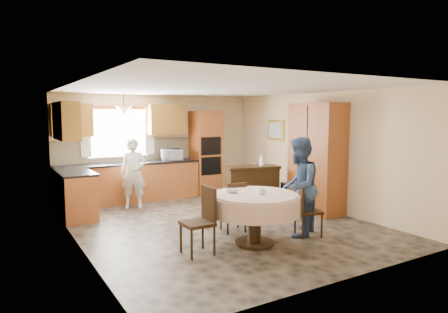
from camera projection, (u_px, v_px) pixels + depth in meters
The scene contains 36 objects.
floor at pixel (219, 224), 7.45m from camera, with size 5.00×6.00×0.01m, color brown.
ceiling at pixel (219, 88), 7.19m from camera, with size 5.00×6.00×0.01m, color white.
wall_back at pixel (158, 146), 9.89m from camera, with size 5.00×0.02×2.50m, color beige.
wall_front at pixel (344, 180), 4.76m from camera, with size 5.00×0.02×2.50m, color beige.
wall_left at pixel (76, 166), 6.05m from camera, with size 0.02×6.00×2.50m, color beige.
wall_right at pixel (319, 151), 8.59m from camera, with size 0.02×6.00×2.50m, color beige.
window at pixel (118, 133), 9.33m from camera, with size 1.40×0.03×1.10m, color white.
curtain_left at pixel (85, 132), 8.90m from camera, with size 0.22×0.02×1.15m, color white.
curtain_right at pixel (150, 130), 9.66m from camera, with size 0.22×0.02×1.15m, color white.
base_cab_back at pixel (129, 183), 9.28m from camera, with size 3.30×0.60×0.88m, color #BD6632.
counter_back at pixel (129, 164), 9.24m from camera, with size 3.30×0.64×0.04m, color black.
base_cab_left at pixel (76, 196), 7.83m from camera, with size 0.60×1.20×0.88m, color #BD6632.
counter_left at pixel (75, 173), 7.78m from camera, with size 0.64×1.20×0.04m, color black.
backsplash at pixel (125, 151), 9.45m from camera, with size 3.30×0.02×0.55m, color beige.
wall_cab_left at pixel (72, 120), 8.64m from camera, with size 0.85×0.33×0.72m, color #B47E2D.
wall_cab_right at pixel (166, 119), 9.75m from camera, with size 0.90×0.33×0.72m, color #B47E2D.
wall_cab_side at pixel (66, 121), 7.61m from camera, with size 0.33×1.20×0.72m, color #B47E2D.
oven_tower at pixel (205, 153), 10.23m from camera, with size 0.66×0.62×2.12m, color #BD6632.
oven_upper at pixel (211, 146), 9.94m from camera, with size 0.56×0.01×0.45m, color black.
oven_lower at pixel (211, 166), 9.99m from camera, with size 0.56×0.01×0.45m, color black.
pendant at pixel (124, 110), 8.86m from camera, with size 0.36×0.36×0.18m, color beige.
sideboard at pixel (252, 188), 8.81m from camera, with size 1.18×0.49×0.85m, color #311F0D.
space_heater at pixel (290, 193), 9.04m from camera, with size 0.37×0.26×0.50m, color black.
cupboard at pixel (317, 158), 8.27m from camera, with size 0.59×1.19×2.26m, color #BD6632.
dining_table at pixel (255, 205), 6.23m from camera, with size 1.41×1.41×0.80m.
chair_left at pixel (202, 217), 5.82m from camera, with size 0.42×0.42×0.98m.
chair_back at pixel (235, 205), 6.86m from camera, with size 0.44×0.44×0.88m.
chair_right at pixel (304, 207), 6.66m from camera, with size 0.49×0.49×0.90m.
framed_picture at pixel (276, 130), 9.79m from camera, with size 0.06×0.59×0.49m.
microwave at pixel (172, 155), 9.71m from camera, with size 0.49×0.33×0.27m, color silver.
person_sink at pixel (133, 173), 8.67m from camera, with size 0.55×0.36×1.51m, color silver.
person_dining at pixel (299, 187), 6.67m from camera, with size 0.81×0.63×1.66m, color #334970.
bowl_sideboard at pixel (242, 168), 8.64m from camera, with size 0.21×0.21×0.05m, color #B2B2B2.
bottle_sideboard at pixel (262, 161), 8.89m from camera, with size 0.12×0.12×0.31m, color silver.
cup_table at pixel (262, 192), 6.12m from camera, with size 0.12×0.12×0.09m, color #B2B2B2.
bowl_table at pixel (232, 191), 6.28m from camera, with size 0.19×0.19×0.06m, color #B2B2B2.
Camera 1 is at (-3.64, -6.31, 2.03)m, focal length 32.00 mm.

